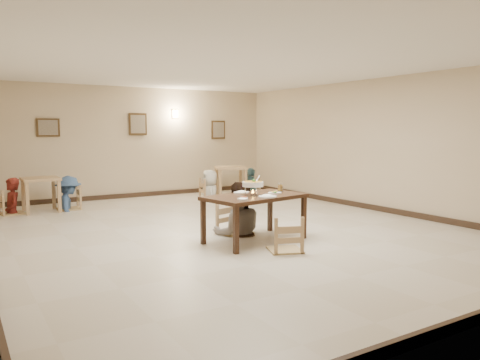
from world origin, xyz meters
TOP-DOWN VIEW (x-y plane):
  - floor at (0.00, 0.00)m, footprint 10.00×10.00m
  - ceiling at (0.00, 0.00)m, footprint 10.00×10.00m
  - wall_back at (0.00, 5.00)m, footprint 10.00×0.00m
  - wall_right at (4.00, 0.00)m, footprint 0.00×10.00m
  - baseboard_back at (0.00, 4.97)m, footprint 8.00×0.06m
  - baseboard_right at (3.97, 0.00)m, footprint 0.06×10.00m
  - picture_a at (-2.20, 4.96)m, footprint 0.55×0.04m
  - picture_b at (0.10, 4.96)m, footprint 0.50×0.04m
  - picture_c at (2.60, 4.96)m, footprint 0.45×0.04m
  - wall_sconce at (1.20, 4.96)m, footprint 0.16×0.05m
  - main_table at (-0.05, -1.07)m, footprint 1.78×1.20m
  - chair_far at (-0.03, -0.40)m, footprint 0.50×0.50m
  - chair_near at (0.00, -1.84)m, footprint 0.49×0.49m
  - main_diner at (0.00, -0.46)m, footprint 1.10×0.99m
  - curry_warmer at (-0.08, -1.07)m, footprint 0.39×0.34m
  - rice_plate_far at (-0.11, -0.76)m, footprint 0.28×0.28m
  - rice_plate_near at (-0.02, -1.39)m, footprint 0.29×0.29m
  - fried_plate at (0.33, -1.10)m, footprint 0.25×0.25m
  - chili_dish at (-0.40, -1.30)m, footprint 0.12×0.12m
  - napkin_cutlery at (-0.52, -1.46)m, footprint 0.17×0.24m
  - drink_glass at (0.58, -0.92)m, footprint 0.08×0.08m
  - bg_table_left at (-2.60, 3.80)m, footprint 0.78×0.78m
  - bg_table_right at (2.33, 3.77)m, footprint 1.06×1.06m
  - bg_chair_ll at (-3.19, 3.83)m, footprint 0.49×0.49m
  - bg_chair_lr at (-2.00, 3.82)m, footprint 0.51×0.51m
  - bg_chair_rl at (1.66, 3.73)m, footprint 0.48×0.48m
  - bg_chair_rr at (3.00, 3.77)m, footprint 0.43×0.43m
  - bg_diner_a at (-3.19, 3.83)m, footprint 0.45×0.62m
  - bg_diner_b at (-2.00, 3.82)m, footprint 0.71×1.08m
  - bg_diner_c at (1.66, 3.73)m, footprint 0.68×0.86m
  - bg_diner_d at (3.00, 3.77)m, footprint 0.45×0.93m

SIDE VIEW (x-z plane):
  - floor at x=0.00m, z-range 0.00..0.00m
  - baseboard_back at x=0.00m, z-range 0.00..0.12m
  - baseboard_right at x=3.97m, z-range 0.00..0.12m
  - bg_chair_rr at x=3.00m, z-range 0.00..0.91m
  - bg_chair_rl at x=1.66m, z-range 0.00..1.01m
  - chair_near at x=0.00m, z-range 0.00..1.03m
  - bg_chair_ll at x=-3.19m, z-range 0.00..1.04m
  - chair_far at x=-0.03m, z-range 0.00..1.07m
  - bg_chair_lr at x=-2.00m, z-range 0.00..1.08m
  - bg_table_left at x=-2.60m, z-range 0.25..1.03m
  - bg_table_right at x=2.33m, z-range 0.27..1.10m
  - main_table at x=-0.05m, z-range 0.30..1.07m
  - bg_diner_d at x=3.00m, z-range 0.00..1.53m
  - bg_diner_c at x=1.66m, z-range 0.00..1.54m
  - chili_dish at x=-0.40m, z-range 0.77..0.79m
  - bg_diner_b at x=-2.00m, z-range 0.00..1.57m
  - napkin_cutlery at x=-0.52m, z-range 0.77..0.80m
  - rice_plate_far at x=-0.11m, z-range 0.75..0.82m
  - rice_plate_near at x=-0.02m, z-range 0.75..0.82m
  - fried_plate at x=0.33m, z-range 0.76..0.82m
  - bg_diner_a at x=-3.19m, z-range 0.00..1.60m
  - drink_glass at x=0.58m, z-range 0.76..0.92m
  - main_diner at x=0.00m, z-range 0.00..1.85m
  - curry_warmer at x=-0.08m, z-range 0.80..1.11m
  - wall_back at x=0.00m, z-range -3.50..6.50m
  - wall_right at x=4.00m, z-range -3.50..6.50m
  - picture_c at x=2.60m, z-range 1.57..2.12m
  - picture_a at x=-2.20m, z-range 1.67..2.12m
  - picture_b at x=0.10m, z-range 1.70..2.30m
  - wall_sconce at x=1.20m, z-range 2.19..2.41m
  - ceiling at x=0.00m, z-range 3.00..3.00m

